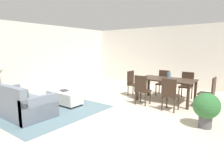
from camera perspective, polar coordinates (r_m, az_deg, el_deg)
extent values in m
plane|color=beige|center=(4.83, -0.15, -11.22)|extent=(10.80, 10.80, 0.00)
cube|color=silver|center=(9.02, 19.56, 6.81)|extent=(9.00, 0.12, 2.70)
cube|color=silver|center=(8.31, -23.58, 6.35)|extent=(0.12, 11.00, 2.70)
cube|color=slate|center=(5.93, -19.53, -7.71)|extent=(3.00, 2.80, 0.01)
cube|color=slate|center=(5.70, -25.72, -6.69)|extent=(2.02, 0.98, 0.42)
cube|color=slate|center=(5.43, -29.88, -3.12)|extent=(2.02, 0.16, 0.44)
cube|color=slate|center=(6.50, -29.62, -4.14)|extent=(0.14, 0.98, 0.62)
cube|color=slate|center=(4.88, -20.67, -7.79)|extent=(0.14, 0.98, 0.62)
cube|color=silver|center=(6.01, -29.52, -2.31)|extent=(0.37, 0.14, 0.37)
cube|color=silver|center=(5.54, -27.46, -3.21)|extent=(0.34, 0.11, 0.34)
cube|color=slate|center=(5.08, -24.82, -4.00)|extent=(0.36, 0.12, 0.36)
cube|color=silver|center=(6.12, -14.02, -4.65)|extent=(1.16, 0.51, 0.35)
cylinder|color=#332319|center=(6.70, -15.45, -5.28)|extent=(0.05, 0.05, 0.06)
cylinder|color=#332319|center=(5.91, -9.09, -7.05)|extent=(0.05, 0.05, 0.06)
cylinder|color=#332319|center=(6.46, -18.37, -5.98)|extent=(0.05, 0.05, 0.06)
cylinder|color=#332319|center=(5.65, -12.15, -7.96)|extent=(0.05, 0.05, 0.06)
cube|color=brown|center=(6.82, -30.30, -1.45)|extent=(0.40, 0.40, 0.03)
cylinder|color=brown|center=(7.10, -29.38, -3.36)|extent=(0.04, 0.04, 0.54)
cylinder|color=brown|center=(6.79, -28.22, -3.80)|extent=(0.04, 0.04, 0.54)
cylinder|color=brown|center=(6.82, -30.32, -1.23)|extent=(0.16, 0.16, 0.02)
cylinder|color=brown|center=(6.79, -30.45, 0.20)|extent=(0.02, 0.02, 0.32)
cube|color=#332319|center=(6.38, 15.90, 0.48)|extent=(1.75, 0.93, 0.04)
cube|color=#332319|center=(7.14, 10.87, -1.46)|extent=(0.07, 0.07, 0.72)
cube|color=#332319|center=(6.60, 23.63, -3.03)|extent=(0.07, 0.07, 0.72)
cube|color=#332319|center=(6.43, 7.65, -2.61)|extent=(0.07, 0.07, 0.72)
cube|color=#332319|center=(5.83, 21.73, -4.51)|extent=(0.07, 0.07, 0.72)
cube|color=#332319|center=(5.99, 9.24, -2.88)|extent=(0.41, 0.41, 0.04)
cube|color=#332319|center=(5.78, 8.51, -0.74)|extent=(0.40, 0.05, 0.47)
cylinder|color=#332319|center=(6.26, 8.48, -4.42)|extent=(0.04, 0.04, 0.41)
cylinder|color=#332319|center=(6.12, 11.32, -4.83)|extent=(0.04, 0.04, 0.41)
cylinder|color=#332319|center=(5.97, 6.98, -5.08)|extent=(0.04, 0.04, 0.41)
cylinder|color=#332319|center=(5.82, 9.93, -5.55)|extent=(0.04, 0.04, 0.41)
cube|color=#332319|center=(5.57, 17.16, -4.16)|extent=(0.41, 0.41, 0.04)
cube|color=#332319|center=(5.35, 16.61, -1.89)|extent=(0.40, 0.05, 0.47)
cylinder|color=#332319|center=(5.84, 16.08, -5.75)|extent=(0.04, 0.04, 0.41)
cylinder|color=#332319|center=(5.73, 19.25, -6.22)|extent=(0.04, 0.04, 0.41)
cylinder|color=#332319|center=(5.54, 14.75, -6.54)|extent=(0.04, 0.04, 0.41)
cylinder|color=#332319|center=(5.42, 18.08, -7.06)|extent=(0.04, 0.04, 0.41)
cube|color=#332319|center=(7.24, 14.78, -0.88)|extent=(0.42, 0.42, 0.04)
cube|color=#332319|center=(7.37, 15.32, 1.28)|extent=(0.40, 0.06, 0.47)
cylinder|color=#332319|center=(7.08, 15.55, -3.02)|extent=(0.04, 0.04, 0.41)
cylinder|color=#332319|center=(7.19, 12.98, -2.72)|extent=(0.04, 0.04, 0.41)
cylinder|color=#332319|center=(7.40, 16.38, -2.52)|extent=(0.04, 0.04, 0.41)
cylinder|color=#332319|center=(7.50, 13.90, -2.24)|extent=(0.04, 0.04, 0.41)
cube|color=#332319|center=(6.97, 21.15, -1.63)|extent=(0.41, 0.41, 0.04)
cube|color=#332319|center=(7.10, 21.66, 0.62)|extent=(0.40, 0.05, 0.47)
cylinder|color=#332319|center=(6.82, 22.05, -3.88)|extent=(0.04, 0.04, 0.41)
cylinder|color=#332319|center=(6.90, 19.31, -3.55)|extent=(0.04, 0.04, 0.41)
cylinder|color=#332319|center=(7.14, 22.71, -3.32)|extent=(0.04, 0.04, 0.41)
cylinder|color=#332319|center=(7.22, 20.09, -3.02)|extent=(0.04, 0.04, 0.41)
cube|color=#332319|center=(6.16, 26.29, -3.43)|extent=(0.41, 0.41, 0.04)
cube|color=#332319|center=(6.08, 28.12, -1.28)|extent=(0.05, 0.40, 0.47)
cylinder|color=#332319|center=(6.09, 24.22, -5.60)|extent=(0.04, 0.04, 0.41)
cylinder|color=#332319|center=(6.41, 24.97, -4.92)|extent=(0.04, 0.04, 0.41)
cylinder|color=#332319|center=(6.02, 27.36, -6.01)|extent=(0.04, 0.04, 0.41)
cylinder|color=#332319|center=(6.35, 27.96, -5.29)|extent=(0.04, 0.04, 0.41)
cube|color=#332319|center=(6.90, 6.78, -1.15)|extent=(0.41, 0.41, 0.04)
cube|color=#332319|center=(6.95, 5.56, 1.08)|extent=(0.05, 0.40, 0.47)
cylinder|color=#332319|center=(7.00, 8.66, -2.91)|extent=(0.04, 0.04, 0.41)
cylinder|color=#332319|center=(6.72, 7.23, -3.42)|extent=(0.04, 0.04, 0.41)
cylinder|color=#332319|center=(7.17, 6.29, -2.56)|extent=(0.04, 0.04, 0.41)
cylinder|color=#332319|center=(6.89, 4.80, -3.04)|extent=(0.04, 0.04, 0.41)
cylinder|color=slate|center=(6.30, 16.60, 1.57)|extent=(0.10, 0.10, 0.23)
cube|color=#333338|center=(6.15, -14.12, -2.74)|extent=(0.31, 0.27, 0.03)
cylinder|color=#4C4C51|center=(4.75, 26.03, -10.93)|extent=(0.28, 0.28, 0.26)
sphere|color=#2D6633|center=(4.64, 26.37, -6.63)|extent=(0.57, 0.57, 0.57)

